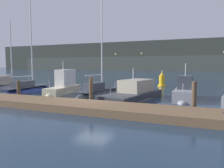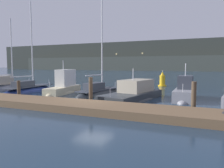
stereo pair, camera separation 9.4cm
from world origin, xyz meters
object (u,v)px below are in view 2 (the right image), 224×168
sailboat_berth_4 (99,94)px  channel_buoy (162,80)px  sailboat_berth_2 (29,90)px  motorboat_berth_5 (133,96)px  sailboat_berth_1 (9,88)px  motorboat_berth_3 (64,89)px  motorboat_berth_6 (185,96)px

sailboat_berth_4 → channel_buoy: sailboat_berth_4 is taller
sailboat_berth_2 → motorboat_berth_5: sailboat_berth_2 is taller
sailboat_berth_1 → channel_buoy: bearing=35.5°
channel_buoy → motorboat_berth_5: bearing=-90.4°
sailboat_berth_4 → channel_buoy: 11.72m
sailboat_berth_1 → motorboat_berth_5: (15.46, -1.26, 0.13)m
motorboat_berth_3 → motorboat_berth_5: 7.69m
motorboat_berth_3 → sailboat_berth_1: bearing=178.5°
sailboat_berth_2 → channel_buoy: 16.70m
motorboat_berth_3 → motorboat_berth_6: motorboat_berth_3 is taller
motorboat_berth_5 → motorboat_berth_6: motorboat_berth_6 is taller
sailboat_berth_4 → sailboat_berth_1: bearing=-179.7°
motorboat_berth_5 → motorboat_berth_6: size_ratio=1.51×
motorboat_berth_6 → channel_buoy: 11.36m
sailboat_berth_4 → motorboat_berth_6: size_ratio=1.95×
sailboat_berth_1 → motorboat_berth_6: sailboat_berth_1 is taller
motorboat_berth_3 → motorboat_berth_6: size_ratio=1.09×
channel_buoy → motorboat_berth_6: bearing=-70.2°
sailboat_berth_1 → motorboat_berth_3: bearing=-1.5°
sailboat_berth_2 → channel_buoy: sailboat_berth_2 is taller
motorboat_berth_5 → motorboat_berth_6: bearing=23.2°
motorboat_berth_5 → motorboat_berth_6: (3.92, 1.68, 0.05)m
motorboat_berth_3 → motorboat_berth_5: bearing=-7.9°
motorboat_berth_5 → sailboat_berth_2: bearing=176.8°
sailboat_berth_1 → sailboat_berth_2: (3.65, -0.60, -0.00)m
motorboat_berth_3 → motorboat_berth_5: (7.62, -1.05, -0.14)m
sailboat_berth_2 → motorboat_berth_6: 15.77m
sailboat_berth_1 → motorboat_berth_3: sailboat_berth_1 is taller
sailboat_berth_2 → motorboat_berth_5: bearing=-3.2°
sailboat_berth_1 → motorboat_berth_5: bearing=-4.7°
sailboat_berth_2 → sailboat_berth_4: (7.99, 0.67, -0.02)m
sailboat_berth_1 → motorboat_berth_6: (19.39, 0.42, 0.19)m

